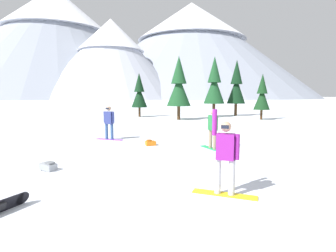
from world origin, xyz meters
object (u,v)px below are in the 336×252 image
Objects in this scene: pine_tree_tall at (261,95)px; pine_tree_leaning at (235,85)px; backpack_orange at (149,143)px; pine_tree_twin at (138,93)px; snowboarder_midground at (212,128)px; snowboarder_foreground at (224,155)px; pine_tree_broad at (213,84)px; pine_tree_slender at (178,85)px; backpack_grey at (47,166)px; snowboarder_background at (108,122)px.

pine_tree_leaning is at bearing 102.93° from pine_tree_tall.
backpack_orange is 16.88m from pine_tree_twin.
snowboarder_midground is at bearing -107.10° from pine_tree_leaning.
snowboarder_midground is 20.16m from pine_tree_leaning.
snowboarder_foreground is 0.31× the size of pine_tree_broad.
backpack_orange is 13.56m from pine_tree_slender.
pine_tree_twin is at bearing 101.02° from snowboarder_foreground.
backpack_orange is 20.48m from pine_tree_leaning.
snowboarder_foreground is 3.61× the size of backpack_grey.
pine_tree_broad is (-2.78, -1.49, 0.10)m from pine_tree_leaning.
pine_tree_leaning reaches higher than pine_tree_slender.
backpack_grey is 0.13× the size of pine_tree_tall.
pine_tree_leaning reaches higher than pine_tree_tall.
backpack_grey is 25.39m from pine_tree_leaning.
backpack_orange is 0.09× the size of pine_tree_leaning.
backpack_grey is (-0.62, -5.72, -0.80)m from snowboarder_background.
pine_tree_leaning is (10.88, 16.67, 2.52)m from snowboarder_background.
pine_tree_leaning reaches higher than snowboarder_midground.
pine_tree_tall is at bearing 63.33° from snowboarder_midground.
pine_tree_twin is (-10.90, -1.73, -0.87)m from pine_tree_leaning.
snowboarder_foreground reaches higher than snowboarder_background.
pine_tree_slender is at bearing 93.70° from snowboarder_midground.
pine_tree_tall reaches higher than backpack_grey.
snowboarder_background is (-4.39, 7.74, -0.01)m from snowboarder_foreground.
pine_tree_leaning is at bearing 37.58° from pine_tree_slender.
pine_tree_tall is (1.17, -5.09, -1.07)m from pine_tree_leaning.
pine_tree_leaning is at bearing 28.18° from pine_tree_broad.
pine_tree_leaning is (8.62, 18.28, 3.33)m from backpack_orange.
snowboarder_background is at bearing -89.92° from pine_tree_twin.
snowboarder_midground is 18.09m from pine_tree_broad.
pine_tree_tall is 0.92× the size of pine_tree_twin.
pine_tree_slender is (-0.90, 13.90, 2.36)m from snowboarder_midground.
backpack_orange is (-2.74, 0.84, -0.80)m from snowboarder_midground.
pine_tree_slender is 8.56m from pine_tree_leaning.
snowboarder_foreground is 3.63× the size of backpack_orange.
pine_tree_tall is (9.79, 13.19, 2.26)m from backpack_orange.
snowboarder_background is 0.28× the size of pine_tree_leaning.
snowboarder_background is 2.90m from backpack_orange.
snowboarder_foreground is at bearing -78.98° from pine_tree_twin.
pine_tree_twin is at bearing 88.33° from backpack_grey.
pine_tree_broad reaches higher than backpack_orange.
pine_tree_slender reaches higher than snowboarder_background.
snowboarder_foreground is at bearing -89.13° from pine_tree_slender.
backpack_grey is at bearing -91.67° from pine_tree_twin.
backpack_orange is (2.26, -1.61, -0.82)m from snowboarder_background.
snowboarder_foreground is 1.13× the size of snowboarder_background.
backpack_grey is at bearing -112.65° from pine_tree_broad.
pine_tree_broad is (3.10, 17.63, 2.63)m from snowboarder_midground.
snowboarder_foreground is 0.33× the size of pine_tree_slender.
backpack_grey is 18.08m from pine_tree_slender.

